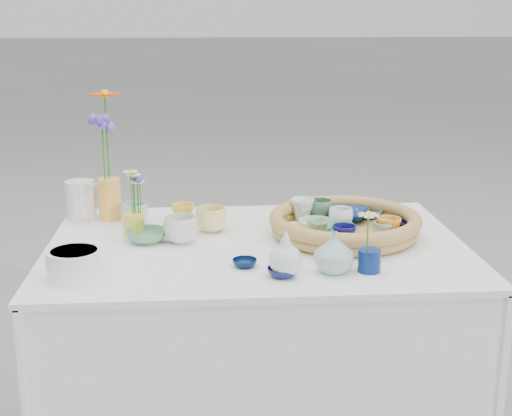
{
  "coord_description": "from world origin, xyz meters",
  "views": [
    {
      "loc": [
        -0.15,
        -2.05,
        1.44
      ],
      "look_at": [
        0.0,
        0.02,
        0.87
      ],
      "focal_mm": 50.0,
      "sensor_mm": 36.0,
      "label": 1
    }
  ],
  "objects": [
    {
      "name": "loose_ceramic_6",
      "position": [
        0.05,
        -0.29,
        0.78
      ],
      "size": [
        0.09,
        0.09,
        0.03
      ],
      "primitive_type": "imported",
      "rotation": [
        0.0,
        0.0,
        -0.18
      ],
      "color": "#0E194D",
      "rests_on": "display_table"
    },
    {
      "name": "tray_ceramic_9",
      "position": [
        0.25,
        -0.11,
        0.82
      ],
      "size": [
        0.08,
        0.08,
        0.06
      ],
      "primitive_type": "imported",
      "rotation": [
        0.0,
        0.0,
        -0.09
      ],
      "color": "#0E0F53",
      "rests_on": "wicker_tray"
    },
    {
      "name": "tray_ceramic_5",
      "position": [
        0.19,
        0.06,
        0.8
      ],
      "size": [
        0.14,
        0.14,
        0.03
      ],
      "primitive_type": "imported",
      "rotation": [
        0.0,
        0.0,
        -0.35
      ],
      "color": "#91DDBB",
      "rests_on": "wicker_tray"
    },
    {
      "name": "wicker_tray",
      "position": [
        0.28,
        0.05,
        0.8
      ],
      "size": [
        0.47,
        0.47,
        0.08
      ],
      "primitive_type": null,
      "color": "#A07D3F",
      "rests_on": "display_table"
    },
    {
      "name": "tray_ceramic_4",
      "position": [
        0.18,
        -0.03,
        0.81
      ],
      "size": [
        0.08,
        0.08,
        0.06
      ],
      "primitive_type": "imported",
      "rotation": [
        0.0,
        0.0,
        0.31
      ],
      "color": "#8FBA93",
      "rests_on": "wicker_tray"
    },
    {
      "name": "tray_ceramic_11",
      "position": [
        0.38,
        -0.06,
        0.81
      ],
      "size": [
        0.07,
        0.07,
        0.06
      ],
      "primitive_type": "imported",
      "rotation": [
        0.0,
        0.0,
        0.21
      ],
      "color": "#A5CBBE",
      "rests_on": "wicker_tray"
    },
    {
      "name": "tray_ceramic_2",
      "position": [
        0.39,
        -0.05,
        0.82
      ],
      "size": [
        0.08,
        0.08,
        0.07
      ],
      "primitive_type": "imported",
      "rotation": [
        0.0,
        0.0,
        0.16
      ],
      "color": "orange",
      "rests_on": "wicker_tray"
    },
    {
      "name": "bud_vase_seafoam",
      "position": [
        0.19,
        -0.26,
        0.82
      ],
      "size": [
        0.14,
        0.14,
        0.11
      ],
      "primitive_type": "imported",
      "rotation": [
        0.0,
        0.0,
        0.34
      ],
      "color": "#91B8B3",
      "rests_on": "display_table"
    },
    {
      "name": "tray_ceramic_0",
      "position": [
        0.32,
        0.17,
        0.8
      ],
      "size": [
        0.17,
        0.17,
        0.03
      ],
      "primitive_type": "imported",
      "rotation": [
        0.0,
        0.0,
        -0.31
      ],
      "color": "navy",
      "rests_on": "wicker_tray"
    },
    {
      "name": "bud_vase_paleblue",
      "position": [
        0.06,
        -0.29,
        0.83
      ],
      "size": [
        0.09,
        0.09,
        0.14
      ],
      "primitive_type": null,
      "rotation": [
        0.0,
        0.0,
        0.03
      ],
      "color": "silver",
      "rests_on": "display_table"
    },
    {
      "name": "loose_ceramic_1",
      "position": [
        -0.14,
        0.13,
        0.8
      ],
      "size": [
        0.1,
        0.1,
        0.08
      ],
      "primitive_type": "imported",
      "rotation": [
        0.0,
        0.0,
        0.01
      ],
      "color": "#F1DF84",
      "rests_on": "display_table"
    },
    {
      "name": "white_pitcher",
      "position": [
        -0.57,
        0.3,
        0.83
      ],
      "size": [
        0.15,
        0.11,
        0.13
      ],
      "primitive_type": null,
      "rotation": [
        0.0,
        0.0,
        0.11
      ],
      "color": "white",
      "rests_on": "display_table"
    },
    {
      "name": "loose_ceramic_4",
      "position": [
        -0.05,
        -0.2,
        0.78
      ],
      "size": [
        0.08,
        0.08,
        0.02
      ],
      "primitive_type": "imported",
      "rotation": [
        0.0,
        0.0,
        0.16
      ],
      "color": "#041845",
      "rests_on": "display_table"
    },
    {
      "name": "tray_ceramic_6",
      "position": [
        0.16,
        0.18,
        0.82
      ],
      "size": [
        0.09,
        0.09,
        0.07
      ],
      "primitive_type": "imported",
      "rotation": [
        0.0,
        0.0,
        -0.12
      ],
      "color": "white",
      "rests_on": "wicker_tray"
    },
    {
      "name": "bud_vase_cobalt",
      "position": [
        0.29,
        -0.27,
        0.8
      ],
      "size": [
        0.08,
        0.08,
        0.06
      ],
      "primitive_type": "cylinder",
      "rotation": [
        0.0,
        0.0,
        0.28
      ],
      "color": "navy",
      "rests_on": "display_table"
    },
    {
      "name": "single_daisy",
      "position": [
        0.28,
        -0.28,
        0.88
      ],
      "size": [
        0.07,
        0.07,
        0.12
      ],
      "primitive_type": null,
      "rotation": [
        0.0,
        0.0,
        -0.09
      ],
      "color": "white",
      "rests_on": "bud_vase_cobalt"
    },
    {
      "name": "tall_vase_yellow",
      "position": [
        -0.47,
        0.29,
        0.84
      ],
      "size": [
        0.09,
        0.09,
        0.14
      ],
      "primitive_type": "cylinder",
      "rotation": [
        0.0,
        0.0,
        -0.25
      ],
      "color": "#FFB344",
      "rests_on": "display_table"
    },
    {
      "name": "hydrangea",
      "position": [
        -0.48,
        0.28,
        1.0
      ],
      "size": [
        0.08,
        0.08,
        0.26
      ],
      "primitive_type": null,
      "rotation": [
        0.0,
        0.0,
        0.1
      ],
      "color": "#7749CD",
      "rests_on": "tall_vase_yellow"
    },
    {
      "name": "daisy_cup",
      "position": [
        -0.38,
        0.11,
        0.8
      ],
      "size": [
        0.07,
        0.07,
        0.07
      ],
      "primitive_type": "cylinder",
      "rotation": [
        0.0,
        0.0,
        0.1
      ],
      "color": "yellow",
      "rests_on": "display_table"
    },
    {
      "name": "gerbera",
      "position": [
        -0.47,
        0.31,
        1.05
      ],
      "size": [
        0.11,
        0.11,
        0.3
      ],
      "primitive_type": null,
      "rotation": [
        0.0,
        0.0,
        -0.0
      ],
      "color": "#FF4603",
      "rests_on": "tall_vase_yellow"
    },
    {
      "name": "tray_ceramic_12",
      "position": [
        0.23,
        0.19,
        0.81
      ],
      "size": [
        0.1,
        0.1,
        0.06
      ],
      "primitive_type": "imported",
      "rotation": [
        0.0,
        0.0,
        0.32
      ],
      "color": "#48795F",
      "rests_on": "wicker_tray"
    },
    {
      "name": "tray_ceramic_3",
      "position": [
        0.25,
        0.01,
        0.8
      ],
      "size": [
        0.12,
        0.12,
        0.03
      ],
      "primitive_type": "imported",
      "rotation": [
        0.0,
        0.0,
        0.04
      ],
      "color": "#368156",
      "rests_on": "wicker_tray"
    },
    {
      "name": "tray_ceramic_1",
      "position": [
        0.43,
        0.07,
        0.8
      ],
      "size": [
        0.13,
        0.13,
        0.03
      ],
      "primitive_type": "imported",
      "rotation": [
        0.0,
        0.0,
        -0.23
      ],
      "color": "black",
      "rests_on": "wicker_tray"
    },
    {
      "name": "tray_ceramic_8",
      "position": [
        0.39,
        0.19,
        0.8
      ],
      "size": [
        0.11,
        0.11,
        0.03
      ],
      "primitive_type": "imported",
      "rotation": [
        0.0,
        0.0,
        0.38
      ],
      "color": "#7FBFDA",
      "rests_on": "wicker_tray"
    },
    {
      "name": "daisy_posy",
      "position": [
        -0.37,
        0.12,
        0.91
      ],
      "size": [
        0.1,
        0.1,
        0.14
      ],
      "primitive_type": null,
      "rotation": [
        0.0,
        0.0,
        -0.35
      ],
      "color": "white",
      "rests_on": "daisy_cup"
    },
    {
      "name": "loose_ceramic_5",
      "position": [
        -0.39,
        0.24,
        0.8
      ],
      "size": [
        0.11,
        0.11,
        0.07
      ],
      "primitive_type": "imported",
      "rotation": [
        0.0,
        0.0,
        0.38
      ],
      "color": "#A0CDC1",
      "rests_on": "display_table"
    },
    {
      "name": "fluted_bowl",
      "position": [
        -0.5,
        -0.26,
        0.8
      ],
      "size": [
        0.18,
        0.18,
        0.08
      ],
      "primitive_type": null,
      "rotation": [
        0.0,
        0.0,
        -0.29
      ],
      "color": "white",
      "rests_on": "display_table"
    },
    {
      "name": "loose_ceramic_3",
      "position": [
        -0.23,
        0.02,
        0.81
      ],
      "size": [
        0.12,
        0.12,
        0.08
      ],
      "primitive_type": "imported",
      "rotation": [
        0.0,
        0.0,
        -0.22
      ],
      "color": "silver",
      "rests_on": "display_table"
    },
    {
      "name": "tray_ceramic_7",
      "position": [
        0.28,
        0.09,
        0.81
      ],
      "size": [
        0.09,
        0.09,
        0.06
      ],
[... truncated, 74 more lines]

